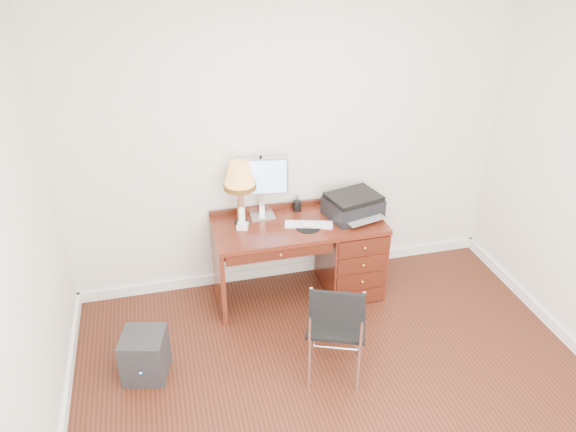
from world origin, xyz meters
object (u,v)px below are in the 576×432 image
object	(u,v)px
desk	(332,250)
chair	(340,321)
leg_lamp	(240,179)
equipment_box	(145,355)
printer	(353,205)
phone	(242,222)
monitor	(261,180)

from	to	relation	value
desk	chair	xyz separation A→B (m)	(-0.31, -1.12, 0.14)
leg_lamp	equipment_box	size ratio (longest dim) A/B	1.53
desk	printer	size ratio (longest dim) A/B	2.79
desk	phone	bearing A→B (deg)	177.86
desk	leg_lamp	xyz separation A→B (m)	(-0.81, 0.13, 0.76)
phone	desk	bearing A→B (deg)	14.89
chair	printer	bearing A→B (deg)	88.28
monitor	leg_lamp	bearing A→B (deg)	-143.53
printer	leg_lamp	world-z (taller)	leg_lamp
leg_lamp	chair	xyz separation A→B (m)	(0.50, -1.25, -0.62)
printer	monitor	bearing A→B (deg)	150.59
phone	printer	bearing A→B (deg)	16.38
monitor	chair	distance (m)	1.49
equipment_box	monitor	bearing A→B (deg)	54.50
monitor	printer	bearing A→B (deg)	-5.83
desk	monitor	bearing A→B (deg)	159.15
monitor	leg_lamp	distance (m)	0.24
equipment_box	leg_lamp	bearing A→B (deg)	56.85
leg_lamp	equipment_box	distance (m)	1.60
printer	phone	xyz separation A→B (m)	(-1.00, 0.01, -0.04)
monitor	printer	size ratio (longest dim) A/B	1.02
phone	chair	bearing A→B (deg)	-49.14
monitor	equipment_box	world-z (taller)	monitor
desk	printer	world-z (taller)	printer
equipment_box	desk	bearing A→B (deg)	36.85
desk	leg_lamp	distance (m)	1.11
monitor	chair	size ratio (longest dim) A/B	0.61
phone	equipment_box	bearing A→B (deg)	-123.16
printer	desk	bearing A→B (deg)	171.39
printer	chair	bearing A→B (deg)	-127.90
printer	leg_lamp	size ratio (longest dim) A/B	0.94
phone	equipment_box	distance (m)	1.34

